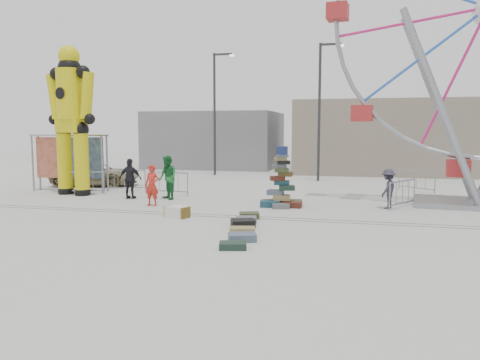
% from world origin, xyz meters
% --- Properties ---
extents(ground, '(90.00, 90.00, 0.00)m').
position_xyz_m(ground, '(0.00, 0.00, 0.00)').
color(ground, '#9E9E99').
rests_on(ground, ground).
extents(track_line_near, '(40.00, 0.04, 0.01)m').
position_xyz_m(track_line_near, '(0.00, 0.60, 0.00)').
color(track_line_near, '#47443F').
rests_on(track_line_near, ground).
extents(track_line_far, '(40.00, 0.04, 0.01)m').
position_xyz_m(track_line_far, '(0.00, 1.00, 0.00)').
color(track_line_far, '#47443F').
rests_on(track_line_far, ground).
extents(building_right, '(12.00, 8.00, 5.00)m').
position_xyz_m(building_right, '(7.00, 20.00, 2.50)').
color(building_right, gray).
rests_on(building_right, ground).
extents(building_left, '(10.00, 8.00, 4.40)m').
position_xyz_m(building_left, '(-6.00, 22.00, 2.20)').
color(building_left, gray).
rests_on(building_left, ground).
extents(lamp_post_right, '(1.41, 0.25, 8.00)m').
position_xyz_m(lamp_post_right, '(3.09, 13.00, 4.48)').
color(lamp_post_right, '#2D2D30').
rests_on(lamp_post_right, ground).
extents(lamp_post_left, '(1.41, 0.25, 8.00)m').
position_xyz_m(lamp_post_left, '(-3.91, 15.00, 4.48)').
color(lamp_post_left, '#2D2D30').
rests_on(lamp_post_left, ground).
extents(suitcase_tower, '(1.69, 1.49, 2.39)m').
position_xyz_m(suitcase_tower, '(2.28, 3.39, 0.67)').
color(suitcase_tower, '#1C4454').
rests_on(suitcase_tower, ground).
extents(crash_test_dummy, '(2.82, 1.24, 7.07)m').
position_xyz_m(crash_test_dummy, '(-7.68, 4.38, 3.73)').
color(crash_test_dummy, black).
rests_on(crash_test_dummy, ground).
extents(banner_scaffold, '(3.90, 0.90, 2.80)m').
position_xyz_m(banner_scaffold, '(-8.59, 5.47, 2.10)').
color(banner_scaffold, gray).
rests_on(banner_scaffold, ground).
extents(steamer_trunk, '(0.94, 0.75, 0.38)m').
position_xyz_m(steamer_trunk, '(-0.90, 0.23, 0.19)').
color(steamer_trunk, silver).
rests_on(steamer_trunk, ground).
extents(row_case_0, '(0.78, 0.68, 0.20)m').
position_xyz_m(row_case_0, '(1.59, 0.67, 0.10)').
color(row_case_0, '#374321').
rests_on(row_case_0, ground).
extents(row_case_1, '(0.78, 0.64, 0.19)m').
position_xyz_m(row_case_1, '(1.65, -0.08, 0.10)').
color(row_case_1, slate).
rests_on(row_case_1, ground).
extents(row_case_2, '(0.89, 0.81, 0.24)m').
position_xyz_m(row_case_2, '(1.71, -0.80, 0.12)').
color(row_case_2, black).
rests_on(row_case_2, ground).
extents(row_case_3, '(0.82, 0.61, 0.19)m').
position_xyz_m(row_case_3, '(1.92, -1.72, 0.09)').
color(row_case_3, '#9B854F').
rests_on(row_case_3, ground).
extents(row_case_4, '(0.89, 0.74, 0.21)m').
position_xyz_m(row_case_4, '(2.13, -2.61, 0.10)').
color(row_case_4, '#4F5F71').
rests_on(row_case_4, ground).
extents(row_case_5, '(0.78, 0.60, 0.18)m').
position_xyz_m(row_case_5, '(2.10, -3.51, 0.09)').
color(row_case_5, '#1C3226').
rests_on(row_case_5, ground).
extents(barricade_dummy_a, '(1.90, 0.82, 1.10)m').
position_xyz_m(barricade_dummy_a, '(-7.42, 4.64, 0.55)').
color(barricade_dummy_a, gray).
rests_on(barricade_dummy_a, ground).
extents(barricade_dummy_b, '(1.90, 0.81, 1.10)m').
position_xyz_m(barricade_dummy_b, '(-5.92, 5.99, 0.55)').
color(barricade_dummy_b, gray).
rests_on(barricade_dummy_b, ground).
extents(barricade_dummy_c, '(2.00, 0.33, 1.10)m').
position_xyz_m(barricade_dummy_c, '(-3.35, 5.38, 0.55)').
color(barricade_dummy_c, gray).
rests_on(barricade_dummy_c, ground).
extents(barricade_wheel_front, '(1.15, 1.74, 1.10)m').
position_xyz_m(barricade_wheel_front, '(6.94, 4.25, 0.55)').
color(barricade_wheel_front, gray).
rests_on(barricade_wheel_front, ground).
extents(barricade_wheel_back, '(1.57, 1.39, 1.10)m').
position_xyz_m(barricade_wheel_back, '(8.07, 9.39, 0.55)').
color(barricade_wheel_back, gray).
rests_on(barricade_wheel_back, ground).
extents(pedestrian_red, '(0.64, 0.45, 1.66)m').
position_xyz_m(pedestrian_red, '(-2.77, 2.29, 0.83)').
color(pedestrian_red, red).
rests_on(pedestrian_red, ground).
extents(pedestrian_green, '(1.18, 1.17, 1.92)m').
position_xyz_m(pedestrian_green, '(-2.82, 4.02, 0.96)').
color(pedestrian_green, '#1A682B').
rests_on(pedestrian_green, ground).
extents(pedestrian_black, '(1.05, 0.45, 1.78)m').
position_xyz_m(pedestrian_black, '(-4.50, 3.84, 0.89)').
color(pedestrian_black, black).
rests_on(pedestrian_black, ground).
extents(pedestrian_grey, '(0.93, 1.14, 1.54)m').
position_xyz_m(pedestrian_grey, '(6.37, 3.89, 0.77)').
color(pedestrian_grey, '#2C2A38').
rests_on(pedestrian_grey, ground).
extents(parked_suv, '(4.92, 2.89, 1.28)m').
position_xyz_m(parked_suv, '(-8.57, 7.73, 0.64)').
color(parked_suv, '#8D805B').
rests_on(parked_suv, ground).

